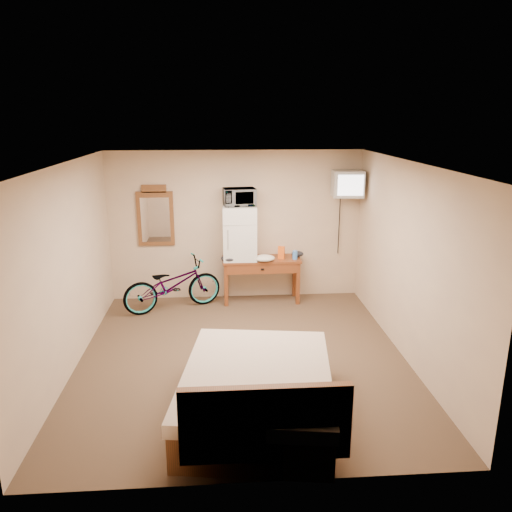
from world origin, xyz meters
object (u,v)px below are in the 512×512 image
at_px(wall_mirror, 155,216).
at_px(crt_television, 347,184).
at_px(mini_fridge, 240,232).
at_px(bicycle, 173,285).
at_px(microwave, 239,197).
at_px(bed, 258,394).
at_px(blue_cup, 295,255).
at_px(desk, 261,266).

bearing_deg(wall_mirror, crt_television, -4.61).
height_order(mini_fridge, bicycle, mini_fridge).
bearing_deg(wall_mirror, mini_fridge, -9.15).
height_order(mini_fridge, microwave, microwave).
height_order(microwave, crt_television, crt_television).
height_order(mini_fridge, crt_television, crt_television).
bearing_deg(microwave, mini_fridge, -131.54).
distance_m(microwave, bicycle, 1.77).
distance_m(mini_fridge, bed, 3.54).
relative_size(mini_fridge, wall_mirror, 0.88).
bearing_deg(microwave, wall_mirror, 163.07).
distance_m(microwave, blue_cup, 1.32).
xyz_separation_m(desk, microwave, (-0.35, 0.05, 1.15)).
bearing_deg(microwave, bicycle, -172.91).
bearing_deg(crt_television, blue_cup, -174.66).
distance_m(microwave, crt_television, 1.75).
bearing_deg(bed, desk, 84.61).
distance_m(mini_fridge, wall_mirror, 1.41).
relative_size(blue_cup, crt_television, 0.24).
relative_size(microwave, blue_cup, 3.48).
relative_size(wall_mirror, bicycle, 0.63).
bearing_deg(blue_cup, bed, -104.63).
height_order(microwave, wall_mirror, wall_mirror).
xyz_separation_m(mini_fridge, blue_cup, (0.90, -0.11, -0.37)).
bearing_deg(mini_fridge, blue_cup, -6.84).
bearing_deg(mini_fridge, bed, -89.41).
height_order(blue_cup, bed, bed).
bearing_deg(wall_mirror, bed, -68.85).
bearing_deg(desk, bicycle, -170.53).
relative_size(mini_fridge, microwave, 1.76).
xyz_separation_m(microwave, bed, (0.04, -3.43, -1.48)).
distance_m(blue_cup, wall_mirror, 2.38).
distance_m(blue_cup, crt_television, 1.43).
height_order(wall_mirror, bicycle, wall_mirror).
bearing_deg(wall_mirror, microwave, -9.15).
bearing_deg(microwave, blue_cup, -14.63).
bearing_deg(blue_cup, wall_mirror, 171.76).
bearing_deg(blue_cup, crt_television, 5.34).
relative_size(desk, microwave, 2.56).
xyz_separation_m(desk, bicycle, (-1.45, -0.24, -0.20)).
distance_m(crt_television, bed, 4.16).
relative_size(crt_television, bicycle, 0.37).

